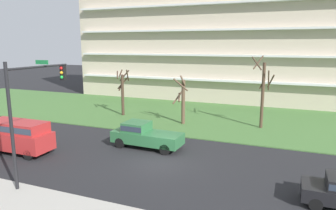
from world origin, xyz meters
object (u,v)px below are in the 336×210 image
object	(u,v)px
tree_far_left	(123,91)
pickup_green_near_left	(144,135)
tree_center	(263,91)
traffic_signal_mast	(31,102)
tree_left	(183,100)
van_red_center_left	(17,134)

from	to	relation	value
tree_far_left	pickup_green_near_left	distance (m)	11.48
pickup_green_near_left	tree_center	bearing A→B (deg)	-128.71
tree_center	traffic_signal_mast	size ratio (longest dim) A/B	0.98
tree_far_left	pickup_green_near_left	xyz separation A→B (m)	(7.01, -8.91, -1.77)
tree_center	tree_far_left	bearing A→B (deg)	-179.53
tree_far_left	pickup_green_near_left	world-z (taller)	tree_far_left
tree_far_left	tree_center	size ratio (longest dim) A/B	0.76
tree_left	pickup_green_near_left	bearing A→B (deg)	-92.67
van_red_center_left	tree_far_left	bearing A→B (deg)	85.03
tree_far_left	tree_center	xyz separation A→B (m)	(14.74, 0.12, 0.76)
tree_far_left	tree_left	xyz separation A→B (m)	(7.37, -1.19, -0.33)
tree_far_left	pickup_green_near_left	size ratio (longest dim) A/B	0.94
pickup_green_near_left	traffic_signal_mast	bearing A→B (deg)	69.63
tree_left	tree_center	bearing A→B (deg)	10.08
tree_center	van_red_center_left	distance (m)	20.88
traffic_signal_mast	van_red_center_left	bearing A→B (deg)	146.89
tree_left	van_red_center_left	size ratio (longest dim) A/B	0.93
pickup_green_near_left	tree_far_left	bearing A→B (deg)	-49.96
tree_left	van_red_center_left	bearing A→B (deg)	-124.41
tree_far_left	tree_left	world-z (taller)	tree_far_left
tree_left	pickup_green_near_left	size ratio (longest dim) A/B	0.89
tree_left	pickup_green_near_left	world-z (taller)	tree_left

